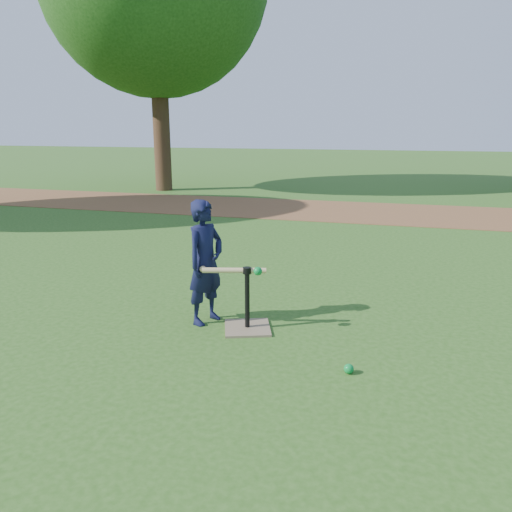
# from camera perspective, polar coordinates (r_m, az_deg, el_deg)

# --- Properties ---
(ground) EXTENTS (80.00, 80.00, 0.00)m
(ground) POSITION_cam_1_polar(r_m,az_deg,el_deg) (4.52, 2.06, -10.09)
(ground) COLOR #285116
(ground) RESTS_ON ground
(dirt_strip) EXTENTS (24.00, 3.00, 0.01)m
(dirt_strip) POSITION_cam_1_polar(r_m,az_deg,el_deg) (11.68, 11.10, 5.02)
(dirt_strip) COLOR brown
(dirt_strip) RESTS_ON ground
(child) EXTENTS (0.43, 0.52, 1.22)m
(child) POSITION_cam_1_polar(r_m,az_deg,el_deg) (4.86, -5.80, -0.72)
(child) COLOR black
(child) RESTS_ON ground
(wiffle_ball_ground) EXTENTS (0.08, 0.08, 0.08)m
(wiffle_ball_ground) POSITION_cam_1_polar(r_m,az_deg,el_deg) (4.08, 10.55, -12.55)
(wiffle_ball_ground) COLOR #0B8232
(wiffle_ball_ground) RESTS_ON ground
(batting_tee) EXTENTS (0.55, 0.55, 0.61)m
(batting_tee) POSITION_cam_1_polar(r_m,az_deg,el_deg) (4.81, -1.00, -7.11)
(batting_tee) COLOR #7F6C51
(batting_tee) RESTS_ON ground
(swing_action) EXTENTS (0.63, 0.20, 0.10)m
(swing_action) POSITION_cam_1_polar(r_m,az_deg,el_deg) (4.65, -2.34, -1.66)
(swing_action) COLOR tan
(swing_action) RESTS_ON ground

